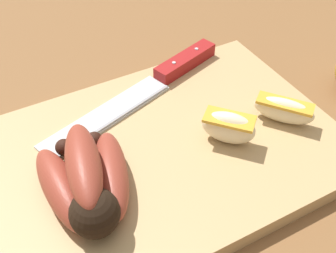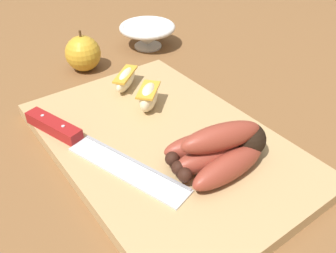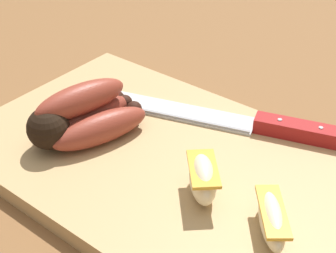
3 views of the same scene
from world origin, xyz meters
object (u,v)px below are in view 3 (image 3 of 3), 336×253
at_px(chefs_knife, 256,124).
at_px(apple_wedge_middle, 272,219).
at_px(banana_bunch, 82,116).
at_px(apple_wedge_near, 203,178).

bearing_deg(chefs_knife, apple_wedge_middle, 124.19).
relative_size(banana_bunch, apple_wedge_middle, 1.97).
bearing_deg(apple_wedge_near, banana_bunch, -0.17).
distance_m(chefs_knife, apple_wedge_near, 0.13).
relative_size(chefs_knife, apple_wedge_middle, 4.05).
bearing_deg(chefs_knife, banana_bunch, 41.00).
xyz_separation_m(chefs_knife, apple_wedge_middle, (-0.09, 0.13, 0.01)).
bearing_deg(banana_bunch, apple_wedge_near, 179.83).
bearing_deg(apple_wedge_near, apple_wedge_middle, 177.36).
height_order(chefs_knife, apple_wedge_middle, apple_wedge_middle).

